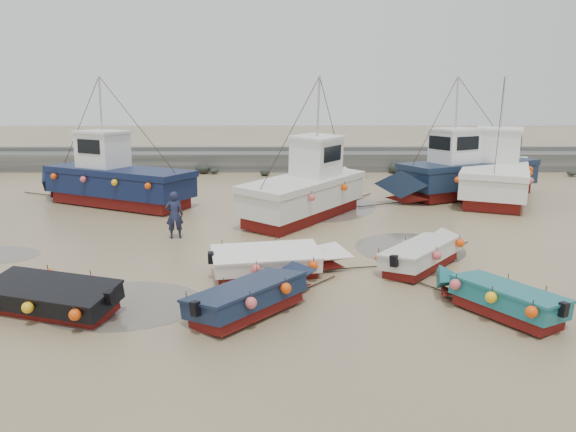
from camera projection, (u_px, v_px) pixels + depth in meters
name	position (u px, v px, depth m)	size (l,w,h in m)	color
ground	(273.00, 282.00, 17.44)	(120.00, 120.00, 0.00)	tan
seawall	(280.00, 161.00, 38.65)	(60.00, 4.92, 1.50)	#62625D
puddle_a	(122.00, 304.00, 15.67)	(4.60, 4.60, 0.01)	#5E574D
puddle_b	(410.00, 248.00, 20.87)	(4.05, 4.05, 0.01)	#5E574D
puddle_d	(310.00, 204.00, 28.13)	(6.55, 6.55, 0.01)	#5E574D
dinghy_1	(258.00, 292.00, 15.09)	(4.23, 4.66, 1.43)	maroon
dinghy_2	(495.00, 293.00, 14.99)	(3.42, 4.51, 1.43)	maroon
dinghy_3	(427.00, 250.00, 18.75)	(4.16, 4.82, 1.43)	maroon
dinghy_4	(42.00, 292.00, 15.11)	(5.83, 2.86, 1.43)	maroon
dinghy_5	(277.00, 258.00, 17.96)	(5.65, 2.30, 1.43)	maroon
cabin_boat_0	(110.00, 178.00, 27.92)	(10.17, 6.24, 6.22)	maroon
cabin_boat_1	(311.00, 187.00, 25.48)	(6.86, 8.94, 6.22)	maroon
cabin_boat_2	(460.00, 172.00, 29.66)	(10.27, 6.15, 6.22)	maroon
cabin_boat_3	(496.00, 173.00, 29.53)	(6.03, 10.30, 6.22)	maroon
person	(176.00, 238.00, 22.20)	(0.69, 0.45, 1.88)	#1C213D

